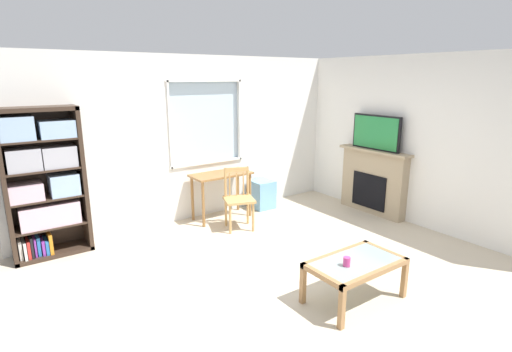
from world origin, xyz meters
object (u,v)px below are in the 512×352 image
plastic_drawer_unit (262,194)px  sippy_cup (347,261)px  desk_under_window (221,181)px  tv (376,132)px  fireplace (373,181)px  coffee_table (355,267)px  bookshelf (43,180)px  wooden_chair (239,198)px

plastic_drawer_unit → sippy_cup: 3.12m
desk_under_window → plastic_drawer_unit: (0.82, 0.05, -0.37)m
tv → sippy_cup: (-2.44, -1.66, -0.86)m
fireplace → coffee_table: bearing=-144.5°
sippy_cup → plastic_drawer_unit: bearing=69.3°
bookshelf → tv: 4.79m
fireplace → sippy_cup: bearing=-145.9°
plastic_drawer_unit → wooden_chair: bearing=-145.7°
bookshelf → plastic_drawer_unit: bearing=-1.0°
bookshelf → tv: size_ratio=2.10×
fireplace → sippy_cup: size_ratio=14.20×
fireplace → tv: (-0.02, 0.00, 0.80)m
wooden_chair → desk_under_window: bearing=88.7°
desk_under_window → fireplace: fireplace is taller
wooden_chair → coffee_table: size_ratio=0.93×
plastic_drawer_unit → desk_under_window: bearing=-176.5°
desk_under_window → plastic_drawer_unit: size_ratio=1.96×
plastic_drawer_unit → sippy_cup: bearing=-110.7°
tv → coffee_table: 2.97m
desk_under_window → tv: (2.16, -1.20, 0.73)m
tv → coffee_table: tv is taller
plastic_drawer_unit → coffee_table: 3.04m
sippy_cup → tv: bearing=34.3°
bookshelf → wooden_chair: (2.42, -0.62, -0.51)m
bookshelf → plastic_drawer_unit: 3.34m
desk_under_window → sippy_cup: (-0.28, -2.86, -0.14)m
plastic_drawer_unit → sippy_cup: size_ratio=5.34×
fireplace → tv: 0.80m
fireplace → coffee_table: (-2.30, -1.64, -0.17)m
plastic_drawer_unit → sippy_cup: sippy_cup is taller
plastic_drawer_unit → coffee_table: (-0.94, -2.89, 0.12)m
fireplace → sippy_cup: fireplace is taller
wooden_chair → tv: (2.17, -0.68, 0.87)m
wooden_chair → coffee_table: bearing=-92.8°
fireplace → coffee_table: size_ratio=1.32×
bookshelf → wooden_chair: bookshelf is taller
desk_under_window → sippy_cup: 2.87m
plastic_drawer_unit → tv: size_ratio=0.54×
fireplace → bookshelf: bearing=164.2°
bookshelf → tv: bookshelf is taller
wooden_chair → tv: 2.44m
desk_under_window → fireplace: 2.48m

